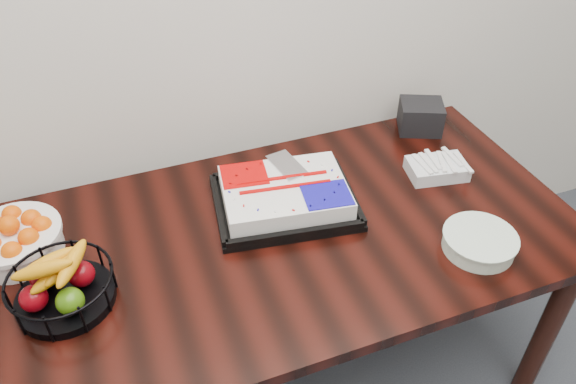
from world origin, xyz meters
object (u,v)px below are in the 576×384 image
object	(u,v)px
table	(281,253)
plate_stack	(479,242)
napkin_box	(421,116)
tangerine_bowl	(13,234)
fruit_basket	(62,286)
cake_tray	(285,196)

from	to	relation	value
table	plate_stack	world-z (taller)	plate_stack
napkin_box	tangerine_bowl	bearing A→B (deg)	-173.62
napkin_box	table	bearing A→B (deg)	-152.92
plate_stack	fruit_basket	bearing A→B (deg)	168.83
plate_stack	napkin_box	bearing A→B (deg)	74.19
fruit_basket	tangerine_bowl	bearing A→B (deg)	115.82
plate_stack	tangerine_bowl	bearing A→B (deg)	159.79
fruit_basket	napkin_box	xyz separation A→B (m)	(1.30, 0.39, -0.00)
fruit_basket	plate_stack	bearing A→B (deg)	-11.17
cake_tray	napkin_box	world-z (taller)	napkin_box
tangerine_bowl	plate_stack	world-z (taller)	tangerine_bowl
table	tangerine_bowl	world-z (taller)	tangerine_bowl
cake_tray	napkin_box	distance (m)	0.67
plate_stack	napkin_box	world-z (taller)	napkin_box
table	fruit_basket	bearing A→B (deg)	-176.06
tangerine_bowl	fruit_basket	bearing A→B (deg)	-64.18
cake_tray	fruit_basket	bearing A→B (deg)	-166.94
table	fruit_basket	world-z (taller)	fruit_basket
table	plate_stack	distance (m)	0.59
fruit_basket	plate_stack	size ratio (longest dim) A/B	1.27
table	plate_stack	size ratio (longest dim) A/B	8.41
cake_tray	tangerine_bowl	world-z (taller)	tangerine_bowl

